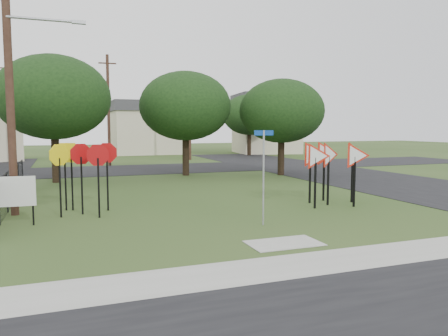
# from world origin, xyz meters

# --- Properties ---
(ground) EXTENTS (140.00, 140.00, 0.00)m
(ground) POSITION_xyz_m (0.00, 0.00, 0.00)
(ground) COLOR #2C461A
(sidewalk) EXTENTS (30.00, 1.60, 0.02)m
(sidewalk) POSITION_xyz_m (0.00, -4.20, 0.01)
(sidewalk) COLOR #9E9E95
(sidewalk) RESTS_ON ground
(planting_strip) EXTENTS (30.00, 0.80, 0.02)m
(planting_strip) POSITION_xyz_m (0.00, -5.40, 0.01)
(planting_strip) COLOR #2C461A
(planting_strip) RESTS_ON ground
(street_right) EXTENTS (8.00, 50.00, 0.02)m
(street_right) POSITION_xyz_m (12.00, 10.00, 0.01)
(street_right) COLOR black
(street_right) RESTS_ON ground
(street_far) EXTENTS (60.00, 8.00, 0.02)m
(street_far) POSITION_xyz_m (0.00, 20.00, 0.01)
(street_far) COLOR black
(street_far) RESTS_ON ground
(curb_pad) EXTENTS (2.00, 1.20, 0.02)m
(curb_pad) POSITION_xyz_m (0.00, -2.40, 0.01)
(curb_pad) COLOR #9E9E95
(curb_pad) RESTS_ON ground
(street_name_sign) EXTENTS (0.63, 0.11, 3.08)m
(street_name_sign) POSITION_xyz_m (0.45, -0.12, 1.76)
(street_name_sign) COLOR #A0A3A9
(street_name_sign) RESTS_ON ground
(stop_sign_cluster) EXTENTS (2.43, 2.01, 2.61)m
(stop_sign_cluster) POSITION_xyz_m (-5.01, 3.99, 1.93)
(stop_sign_cluster) COLOR black
(stop_sign_cluster) RESTS_ON ground
(yield_sign_cluster) EXTENTS (3.33, 1.98, 2.64)m
(yield_sign_cluster) POSITION_xyz_m (4.71, 2.40, 1.93)
(yield_sign_cluster) COLOR black
(yield_sign_cluster) RESTS_ON ground
(info_board) EXTENTS (1.29, 0.10, 1.62)m
(info_board) POSITION_xyz_m (-7.11, 2.47, 1.07)
(info_board) COLOR black
(info_board) RESTS_ON ground
(utility_pole_main) EXTENTS (3.55, 0.33, 10.00)m
(utility_pole_main) POSITION_xyz_m (-7.24, 4.50, 5.21)
(utility_pole_main) COLOR #492E22
(utility_pole_main) RESTS_ON ground
(far_pole_a) EXTENTS (1.40, 0.24, 9.00)m
(far_pole_a) POSITION_xyz_m (-2.00, 24.00, 4.60)
(far_pole_a) COLOR #492E22
(far_pole_a) RESTS_ON ground
(far_pole_b) EXTENTS (1.40, 0.24, 8.50)m
(far_pole_b) POSITION_xyz_m (6.00, 28.00, 4.35)
(far_pole_b) COLOR #492E22
(far_pole_b) RESTS_ON ground
(far_pole_c) EXTENTS (1.40, 0.24, 9.00)m
(far_pole_c) POSITION_xyz_m (-10.00, 30.00, 4.60)
(far_pole_c) COLOR #492E22
(far_pole_c) RESTS_ON ground
(fence_run) EXTENTS (0.05, 11.55, 1.50)m
(fence_run) POSITION_xyz_m (-7.60, 6.25, 0.78)
(fence_run) COLOR black
(fence_run) RESTS_ON ground
(house_mid) EXTENTS (8.40, 8.40, 6.20)m
(house_mid) POSITION_xyz_m (4.00, 40.00, 3.15)
(house_mid) COLOR beige
(house_mid) RESTS_ON ground
(house_right) EXTENTS (8.30, 8.30, 7.20)m
(house_right) POSITION_xyz_m (18.00, 36.00, 3.65)
(house_right) COLOR beige
(house_right) RESTS_ON ground
(tree_near_left) EXTENTS (6.40, 6.40, 7.27)m
(tree_near_left) POSITION_xyz_m (-6.00, 14.00, 4.86)
(tree_near_left) COLOR black
(tree_near_left) RESTS_ON ground
(tree_near_mid) EXTENTS (6.00, 6.00, 6.80)m
(tree_near_mid) POSITION_xyz_m (2.00, 15.00, 4.54)
(tree_near_mid) COLOR black
(tree_near_mid) RESTS_ON ground
(tree_near_right) EXTENTS (5.60, 5.60, 6.33)m
(tree_near_right) POSITION_xyz_m (8.00, 13.00, 4.22)
(tree_near_right) COLOR black
(tree_near_right) RESTS_ON ground
(tree_far_right) EXTENTS (6.00, 6.00, 6.80)m
(tree_far_right) POSITION_xyz_m (14.00, 32.00, 4.54)
(tree_far_right) COLOR black
(tree_far_right) RESTS_ON ground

